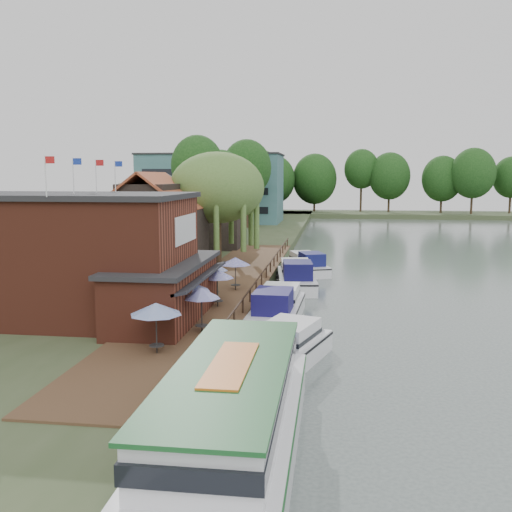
{
  "coord_description": "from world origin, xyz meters",
  "views": [
    {
      "loc": [
        -0.01,
        -31.95,
        9.2
      ],
      "look_at": [
        -6.0,
        12.0,
        3.0
      ],
      "focal_mm": 40.0,
      "sensor_mm": 36.0,
      "label": 1
    }
  ],
  "objects_px": {
    "hotel_block": "(212,188)",
    "cottage_c": "(212,211)",
    "cottage_a": "(153,224)",
    "umbrella_5": "(235,274)",
    "cottage_b": "(155,216)",
    "umbrella_2": "(189,302)",
    "willow": "(217,210)",
    "cruiser_1": "(277,303)",
    "cruiser_2": "(296,273)",
    "umbrella_4": "(214,280)",
    "tour_boat": "(227,422)",
    "cruiser_0": "(277,346)",
    "umbrella_3": "(217,288)",
    "cruiser_3": "(307,261)",
    "umbrella_1": "(202,310)",
    "pub": "(88,256)",
    "umbrella_0": "(156,328)",
    "swan": "(262,434)"
  },
  "relations": [
    {
      "from": "hotel_block",
      "to": "cottage_c",
      "type": "xyz_separation_m",
      "value": [
        8.0,
        -37.0,
        -1.9
      ]
    },
    {
      "from": "cottage_a",
      "to": "umbrella_5",
      "type": "bearing_deg",
      "value": -37.59
    },
    {
      "from": "cottage_b",
      "to": "umbrella_2",
      "type": "bearing_deg",
      "value": -68.6
    },
    {
      "from": "umbrella_2",
      "to": "umbrella_5",
      "type": "xyz_separation_m",
      "value": [
        0.99,
        9.53,
        0.0
      ]
    },
    {
      "from": "cottage_b",
      "to": "willow",
      "type": "distance_m",
      "value": 9.07
    },
    {
      "from": "cruiser_1",
      "to": "cruiser_2",
      "type": "height_order",
      "value": "cruiser_2"
    },
    {
      "from": "umbrella_4",
      "to": "tour_boat",
      "type": "relative_size",
      "value": 0.15
    },
    {
      "from": "cottage_b",
      "to": "cruiser_0",
      "type": "distance_m",
      "value": 33.78
    },
    {
      "from": "hotel_block",
      "to": "umbrella_3",
      "type": "distance_m",
      "value": 69.4
    },
    {
      "from": "cottage_b",
      "to": "cruiser_3",
      "type": "height_order",
      "value": "cottage_b"
    },
    {
      "from": "tour_boat",
      "to": "umbrella_1",
      "type": "bearing_deg",
      "value": 106.47
    },
    {
      "from": "cottage_a",
      "to": "tour_boat",
      "type": "xyz_separation_m",
      "value": [
        11.84,
        -29.56,
        -3.56
      ]
    },
    {
      "from": "cruiser_2",
      "to": "cruiser_3",
      "type": "bearing_deg",
      "value": 79.08
    },
    {
      "from": "cruiser_1",
      "to": "umbrella_5",
      "type": "bearing_deg",
      "value": 130.55
    },
    {
      "from": "pub",
      "to": "cottage_a",
      "type": "bearing_deg",
      "value": 93.81
    },
    {
      "from": "umbrella_1",
      "to": "cruiser_1",
      "type": "bearing_deg",
      "value": 65.02
    },
    {
      "from": "umbrella_4",
      "to": "hotel_block",
      "type": "bearing_deg",
      "value": 102.23
    },
    {
      "from": "cruiser_2",
      "to": "pub",
      "type": "bearing_deg",
      "value": -131.47
    },
    {
      "from": "umbrella_4",
      "to": "cruiser_0",
      "type": "relative_size",
      "value": 0.24
    },
    {
      "from": "hotel_block",
      "to": "cruiser_1",
      "type": "height_order",
      "value": "hotel_block"
    },
    {
      "from": "umbrella_3",
      "to": "umbrella_4",
      "type": "xyz_separation_m",
      "value": [
        -0.82,
        2.75,
        0.0
      ]
    },
    {
      "from": "cruiser_2",
      "to": "umbrella_4",
      "type": "bearing_deg",
      "value": -123.58
    },
    {
      "from": "hotel_block",
      "to": "pub",
      "type": "bearing_deg",
      "value": -83.57
    },
    {
      "from": "cruiser_0",
      "to": "cruiser_3",
      "type": "height_order",
      "value": "cruiser_0"
    },
    {
      "from": "cruiser_0",
      "to": "cruiser_1",
      "type": "height_order",
      "value": "cruiser_1"
    },
    {
      "from": "umbrella_2",
      "to": "umbrella_3",
      "type": "distance_m",
      "value": 4.22
    },
    {
      "from": "willow",
      "to": "umbrella_3",
      "type": "height_order",
      "value": "willow"
    },
    {
      "from": "cottage_b",
      "to": "umbrella_0",
      "type": "height_order",
      "value": "cottage_b"
    },
    {
      "from": "cottage_a",
      "to": "umbrella_1",
      "type": "distance_m",
      "value": 19.65
    },
    {
      "from": "cottage_c",
      "to": "cruiser_0",
      "type": "height_order",
      "value": "cottage_c"
    },
    {
      "from": "cruiser_1",
      "to": "tour_boat",
      "type": "relative_size",
      "value": 0.64
    },
    {
      "from": "umbrella_3",
      "to": "cruiser_1",
      "type": "distance_m",
      "value": 3.95
    },
    {
      "from": "umbrella_5",
      "to": "cruiser_1",
      "type": "distance_m",
      "value": 5.64
    },
    {
      "from": "cruiser_2",
      "to": "tour_boat",
      "type": "xyz_separation_m",
      "value": [
        -0.15,
        -30.5,
        0.46
      ]
    },
    {
      "from": "cottage_b",
      "to": "cottage_c",
      "type": "xyz_separation_m",
      "value": [
        4.0,
        9.0,
        0.0
      ]
    },
    {
      "from": "umbrella_4",
      "to": "tour_boat",
      "type": "xyz_separation_m",
      "value": [
        4.78,
        -20.71,
        -0.6
      ]
    },
    {
      "from": "cottage_b",
      "to": "swan",
      "type": "xyz_separation_m",
      "value": [
        15.65,
        -37.16,
        -5.03
      ]
    },
    {
      "from": "umbrella_0",
      "to": "swan",
      "type": "bearing_deg",
      "value": -45.93
    },
    {
      "from": "umbrella_4",
      "to": "cruiser_2",
      "type": "bearing_deg",
      "value": 63.3
    },
    {
      "from": "willow",
      "to": "umbrella_4",
      "type": "height_order",
      "value": "willow"
    },
    {
      "from": "cottage_c",
      "to": "willow",
      "type": "height_order",
      "value": "willow"
    },
    {
      "from": "cottage_b",
      "to": "umbrella_1",
      "type": "relative_size",
      "value": 4.04
    },
    {
      "from": "pub",
      "to": "cottage_b",
      "type": "xyz_separation_m",
      "value": [
        -4.0,
        25.0,
        0.6
      ]
    },
    {
      "from": "willow",
      "to": "tour_boat",
      "type": "bearing_deg",
      "value": -78.01
    },
    {
      "from": "willow",
      "to": "umbrella_4",
      "type": "relative_size",
      "value": 4.39
    },
    {
      "from": "umbrella_1",
      "to": "tour_boat",
      "type": "height_order",
      "value": "umbrella_1"
    },
    {
      "from": "umbrella_2",
      "to": "cottage_b",
      "type": "bearing_deg",
      "value": 111.4
    },
    {
      "from": "umbrella_0",
      "to": "hotel_block",
      "type": "bearing_deg",
      "value": 100.26
    },
    {
      "from": "cottage_b",
      "to": "umbrella_1",
      "type": "bearing_deg",
      "value": -67.79
    },
    {
      "from": "hotel_block",
      "to": "cruiser_3",
      "type": "xyz_separation_m",
      "value": [
        19.53,
        -47.4,
        -6.08
      ]
    }
  ]
}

